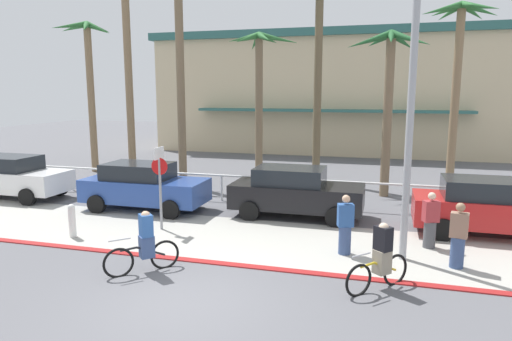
{
  "coord_description": "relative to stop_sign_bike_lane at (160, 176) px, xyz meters",
  "views": [
    {
      "loc": [
        3.79,
        -8.0,
        4.22
      ],
      "look_at": [
        -0.17,
        6.0,
        1.71
      ],
      "focal_mm": 32.38,
      "sensor_mm": 36.0,
      "label": 1
    }
  ],
  "objects": [
    {
      "name": "car_white_0",
      "position": [
        -7.68,
        2.28,
        -0.81
      ],
      "size": [
        4.4,
        2.02,
        1.69
      ],
      "color": "white",
      "rests_on": "ground"
    },
    {
      "name": "palm_tree_6",
      "position": [
        9.34,
        9.55,
        4.43
      ],
      "size": [
        3.22,
        3.27,
        7.97
      ],
      "color": "#846B4C",
      "rests_on": "ground"
    },
    {
      "name": "ground_plane",
      "position": [
        2.73,
        5.61,
        -1.68
      ],
      "size": [
        80.0,
        80.0,
        0.0
      ],
      "primitive_type": "plane",
      "color": "#5B5B60"
    },
    {
      "name": "car_black_2",
      "position": [
        3.67,
        2.6,
        -0.81
      ],
      "size": [
        4.4,
        2.02,
        1.69
      ],
      "color": "black",
      "rests_on": "ground"
    },
    {
      "name": "pedestrian_2",
      "position": [
        7.78,
        0.45,
        -0.97
      ],
      "size": [
        0.47,
        0.42,
        1.55
      ],
      "color": "#4C4C51",
      "rests_on": "ground"
    },
    {
      "name": "car_red_3",
      "position": [
        9.56,
        2.09,
        -0.81
      ],
      "size": [
        4.4,
        2.02,
        1.69
      ],
      "color": "red",
      "rests_on": "ground"
    },
    {
      "name": "palm_tree_0",
      "position": [
        -8.34,
        8.55,
        3.87
      ],
      "size": [
        2.88,
        3.14,
        7.71
      ],
      "color": "#846B4C",
      "rests_on": "ground"
    },
    {
      "name": "sidewalk_strip",
      "position": [
        2.73,
        -0.19,
        -1.67
      ],
      "size": [
        44.0,
        4.0,
        0.02
      ],
      "primitive_type": "cube",
      "color": "#ADAAA0",
      "rests_on": "ground"
    },
    {
      "name": "building_backdrop",
      "position": [
        2.94,
        22.44,
        2.43
      ],
      "size": [
        25.15,
        11.07,
        8.17
      ],
      "color": "beige",
      "rests_on": "ground"
    },
    {
      "name": "curb_paint",
      "position": [
        2.73,
        -2.19,
        -1.66
      ],
      "size": [
        44.0,
        0.24,
        0.03
      ],
      "primitive_type": "cube",
      "color": "maroon",
      "rests_on": "ground"
    },
    {
      "name": "cyclist_black_0",
      "position": [
        1.19,
        -3.14,
        -0.98
      ],
      "size": [
        1.31,
        1.34,
        1.5
      ],
      "color": "black",
      "rests_on": "ground"
    },
    {
      "name": "palm_tree_1",
      "position": [
        -5.46,
        7.62,
        4.93
      ],
      "size": [
        2.84,
        2.63,
        9.63
      ],
      "color": "#846B4C",
      "rests_on": "ground"
    },
    {
      "name": "palm_tree_5",
      "position": [
        6.56,
        6.65,
        3.28
      ],
      "size": [
        3.21,
        2.8,
        6.55
      ],
      "color": "#756047",
      "rests_on": "ground"
    },
    {
      "name": "rail_fence",
      "position": [
        2.73,
        4.11,
        -0.84
      ],
      "size": [
        27.13,
        0.08,
        1.04
      ],
      "color": "white",
      "rests_on": "ground"
    },
    {
      "name": "palm_tree_4",
      "position": [
        3.43,
        9.14,
        5.32
      ],
      "size": [
        3.45,
        3.55,
        9.22
      ],
      "color": "brown",
      "rests_on": "ground"
    },
    {
      "name": "pedestrian_0",
      "position": [
        8.3,
        -0.9,
        -0.93
      ],
      "size": [
        0.45,
        0.38,
        1.62
      ],
      "color": "#384C7A",
      "rests_on": "ground"
    },
    {
      "name": "cyclist_yellow_1",
      "position": [
        6.54,
        -2.64,
        -0.98
      ],
      "size": [
        1.27,
        1.38,
        1.5
      ],
      "color": "black",
      "rests_on": "ground"
    },
    {
      "name": "stop_sign_bike_lane",
      "position": [
        0.0,
        0.0,
        0.0
      ],
      "size": [
        0.52,
        0.56,
        2.56
      ],
      "color": "gray",
      "rests_on": "ground"
    },
    {
      "name": "palm_tree_3",
      "position": [
        0.66,
        8.94,
        3.39
      ],
      "size": [
        3.4,
        2.94,
        6.94
      ],
      "color": "#756047",
      "rests_on": "ground"
    },
    {
      "name": "car_blue_1",
      "position": [
        -1.73,
        2.05,
        -0.81
      ],
      "size": [
        4.4,
        2.02,
        1.69
      ],
      "color": "#284793",
      "rests_on": "ground"
    },
    {
      "name": "streetlight_curb",
      "position": [
        7.07,
        -0.87,
        2.6
      ],
      "size": [
        0.24,
        2.54,
        7.5
      ],
      "color": "#9EA0A5",
      "rests_on": "ground"
    },
    {
      "name": "palm_tree_2",
      "position": [
        -2.27,
        6.56,
        5.23
      ],
      "size": [
        3.04,
        3.38,
        9.31
      ],
      "color": "#756047",
      "rests_on": "ground"
    },
    {
      "name": "pedestrian_1",
      "position": [
        5.62,
        -0.67,
        -0.95
      ],
      "size": [
        0.46,
        0.4,
        1.59
      ],
      "color": "#384C7A",
      "rests_on": "ground"
    },
    {
      "name": "bollard_1",
      "position": [
        -2.14,
        -1.39,
        -1.16
      ],
      "size": [
        0.2,
        0.2,
        1.0
      ],
      "color": "white",
      "rests_on": "ground"
    }
  ]
}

